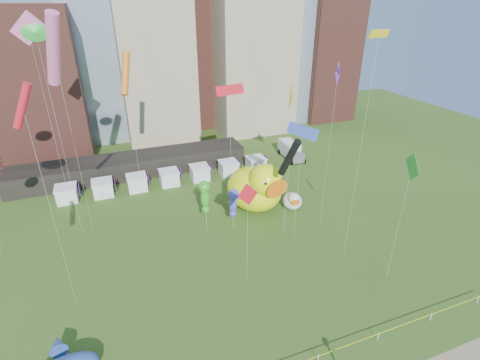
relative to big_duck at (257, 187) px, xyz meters
name	(u,v)px	position (x,y,z in m)	size (l,w,h in m)	color
skyline	(141,29)	(-8.65, 37.03, 17.96)	(101.00, 23.00, 68.00)	brown
pavilion	(132,165)	(-14.90, 17.97, -1.88)	(38.00, 6.00, 3.20)	black
vendor_tents	(169,178)	(-9.88, 11.97, -2.38)	(33.24, 2.80, 2.40)	white
big_duck	(257,187)	(0.00, 0.00, 0.00)	(8.66, 10.51, 7.59)	#EEFF0D
small_duck	(293,201)	(4.78, -1.77, -2.17)	(3.49, 4.04, 2.85)	white
seahorse_green	(205,195)	(-8.02, -2.67, 1.77)	(1.93, 2.17, 7.11)	silver
seahorse_purple	(233,201)	(-4.66, -3.41, 0.59)	(1.69, 1.91, 5.71)	silver
box_truck	(290,150)	(13.31, 14.80, -2.02)	(3.00, 6.82, 2.85)	silver
kite_0	(230,90)	(-2.56, 3.28, 12.73)	(4.04, 1.29, 16.88)	silver
kite_1	(29,32)	(-24.16, 7.69, 19.90)	(3.54, 0.77, 25.56)	silver
kite_3	(36,34)	(-22.94, 2.73, 20.01)	(1.72, 0.25, 24.46)	silver
kite_4	(292,96)	(1.28, -5.83, 13.72)	(1.62, 2.42, 18.53)	silver
kite_5	(302,131)	(1.78, -7.78, 10.27)	(1.86, 4.01, 14.41)	silver
kite_6	(125,74)	(-14.55, 9.39, 14.56)	(2.30, 3.18, 20.72)	silver
kite_8	(248,196)	(-6.76, -13.22, 6.83)	(2.33, 0.80, 11.70)	silver
kite_9	(53,50)	(-21.62, 2.10, 18.54)	(3.07, 4.48, 25.74)	silver
kite_10	(289,158)	(1.01, -6.71, 6.89)	(1.87, 3.05, 12.89)	silver
kite_11	(412,169)	(7.43, -17.90, 9.27)	(0.74, 2.47, 14.25)	silver
kite_12	(378,38)	(5.44, -13.07, 20.01)	(2.23, 0.59, 24.22)	silver
kite_15	(337,78)	(6.99, -5.70, 15.22)	(1.97, 1.82, 20.47)	silver
kite_16	(22,106)	(-23.51, -9.43, 15.90)	(2.16, 0.99, 21.19)	silver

